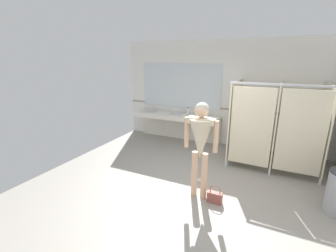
# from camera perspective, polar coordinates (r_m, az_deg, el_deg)

# --- Properties ---
(ground_plane) EXTENTS (6.14, 6.22, 0.10)m
(ground_plane) POSITION_cam_1_polar(r_m,az_deg,el_deg) (4.57, 4.71, -16.20)
(ground_plane) COLOR gray
(wall_back) EXTENTS (6.14, 0.12, 2.91)m
(wall_back) POSITION_cam_1_polar(r_m,az_deg,el_deg) (6.69, 13.97, 7.64)
(wall_back) COLOR silver
(wall_back) RESTS_ON ground_plane
(wall_back_tile_band) EXTENTS (6.14, 0.01, 0.06)m
(wall_back_tile_band) POSITION_cam_1_polar(r_m,az_deg,el_deg) (6.70, 13.62, 4.17)
(wall_back_tile_band) COLOR #9E937F
(wall_back_tile_band) RESTS_ON wall_back
(vanity_counter) EXTENTS (2.58, 0.58, 0.94)m
(vanity_counter) POSITION_cam_1_polar(r_m,az_deg,el_deg) (6.99, 2.24, 1.39)
(vanity_counter) COLOR silver
(vanity_counter) RESTS_ON ground_plane
(mirror_panel) EXTENTS (2.48, 0.02, 1.30)m
(mirror_panel) POSITION_cam_1_polar(r_m,az_deg,el_deg) (7.00, 3.03, 9.85)
(mirror_panel) COLOR silver
(mirror_panel) RESTS_ON wall_back
(bathroom_stalls) EXTENTS (1.91, 1.48, 1.94)m
(bathroom_stalls) POSITION_cam_1_polar(r_m,az_deg,el_deg) (5.65, 25.02, 0.53)
(bathroom_stalls) COLOR beige
(bathroom_stalls) RESTS_ON ground_plane
(person_standing) EXTENTS (0.60, 0.41, 1.72)m
(person_standing) POSITION_cam_1_polar(r_m,az_deg,el_deg) (3.94, 8.05, -3.15)
(person_standing) COLOR #DBAD89
(person_standing) RESTS_ON ground_plane
(handbag) EXTENTS (0.25, 0.11, 0.33)m
(handbag) POSITION_cam_1_polar(r_m,az_deg,el_deg) (4.24, 11.43, -16.71)
(handbag) COLOR #934C42
(handbag) RESTS_ON ground_plane
(soap_dispenser) EXTENTS (0.07, 0.07, 0.21)m
(soap_dispenser) POSITION_cam_1_polar(r_m,az_deg,el_deg) (6.88, 4.91, 3.72)
(soap_dispenser) COLOR white
(soap_dispenser) RESTS_ON vanity_counter
(floor_drain_cover) EXTENTS (0.14, 0.14, 0.01)m
(floor_drain_cover) POSITION_cam_1_polar(r_m,az_deg,el_deg) (4.94, 7.90, -12.93)
(floor_drain_cover) COLOR #B7BABF
(floor_drain_cover) RESTS_ON ground_plane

